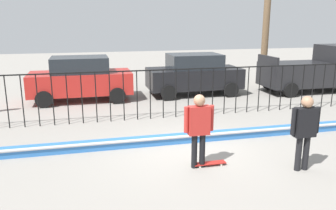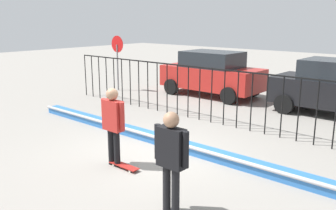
{
  "view_description": "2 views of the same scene",
  "coord_description": "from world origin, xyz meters",
  "px_view_note": "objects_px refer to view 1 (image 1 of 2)",
  "views": [
    {
      "loc": [
        -2.63,
        -8.17,
        3.44
      ],
      "look_at": [
        -0.4,
        1.04,
        1.07
      ],
      "focal_mm": 36.67,
      "sensor_mm": 36.0,
      "label": 1
    },
    {
      "loc": [
        5.85,
        -5.98,
        3.25
      ],
      "look_at": [
        -0.58,
        1.42,
        0.91
      ],
      "focal_mm": 38.86,
      "sensor_mm": 36.0,
      "label": 2
    }
  ],
  "objects_px": {
    "camera_operator": "(305,126)",
    "parked_car_black": "(194,74)",
    "pickup_truck": "(314,70)",
    "skateboard": "(210,163)",
    "skateboarder": "(199,124)",
    "parked_car_red": "(81,78)"
  },
  "relations": [
    {
      "from": "parked_car_black",
      "to": "skateboarder",
      "type": "bearing_deg",
      "value": -102.55
    },
    {
      "from": "pickup_truck",
      "to": "skateboard",
      "type": "bearing_deg",
      "value": -136.5
    },
    {
      "from": "parked_car_black",
      "to": "parked_car_red",
      "type": "bearing_deg",
      "value": -174.96
    },
    {
      "from": "skateboarder",
      "to": "parked_car_red",
      "type": "xyz_separation_m",
      "value": [
        -2.71,
        7.84,
        -0.1
      ]
    },
    {
      "from": "skateboarder",
      "to": "skateboard",
      "type": "distance_m",
      "value": 1.05
    },
    {
      "from": "parked_car_red",
      "to": "parked_car_black",
      "type": "bearing_deg",
      "value": -4.03
    },
    {
      "from": "skateboard",
      "to": "parked_car_black",
      "type": "distance_m",
      "value": 8.2
    },
    {
      "from": "parked_car_black",
      "to": "camera_operator",
      "type": "bearing_deg",
      "value": -86.25
    },
    {
      "from": "parked_car_black",
      "to": "pickup_truck",
      "type": "xyz_separation_m",
      "value": [
        5.89,
        -0.69,
        0.06
      ]
    },
    {
      "from": "skateboarder",
      "to": "skateboard",
      "type": "bearing_deg",
      "value": 21.28
    },
    {
      "from": "camera_operator",
      "to": "parked_car_black",
      "type": "distance_m",
      "value": 8.6
    },
    {
      "from": "skateboard",
      "to": "camera_operator",
      "type": "relative_size",
      "value": 0.45
    },
    {
      "from": "parked_car_red",
      "to": "skateboard",
      "type": "bearing_deg",
      "value": -73.46
    },
    {
      "from": "skateboard",
      "to": "pickup_truck",
      "type": "relative_size",
      "value": 0.17
    },
    {
      "from": "skateboarder",
      "to": "pickup_truck",
      "type": "xyz_separation_m",
      "value": [
        8.32,
        7.19,
        -0.03
      ]
    },
    {
      "from": "parked_car_red",
      "to": "pickup_truck",
      "type": "xyz_separation_m",
      "value": [
        11.03,
        -0.65,
        0.06
      ]
    },
    {
      "from": "camera_operator",
      "to": "parked_car_red",
      "type": "relative_size",
      "value": 0.41
    },
    {
      "from": "skateboarder",
      "to": "camera_operator",
      "type": "distance_m",
      "value": 2.41
    },
    {
      "from": "skateboard",
      "to": "camera_operator",
      "type": "xyz_separation_m",
      "value": [
        2.0,
        -0.73,
        1.01
      ]
    },
    {
      "from": "skateboarder",
      "to": "parked_car_black",
      "type": "xyz_separation_m",
      "value": [
        2.42,
        7.88,
        -0.1
      ]
    },
    {
      "from": "camera_operator",
      "to": "parked_car_black",
      "type": "bearing_deg",
      "value": -60.85
    },
    {
      "from": "camera_operator",
      "to": "pickup_truck",
      "type": "distance_m",
      "value": 9.93
    }
  ]
}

